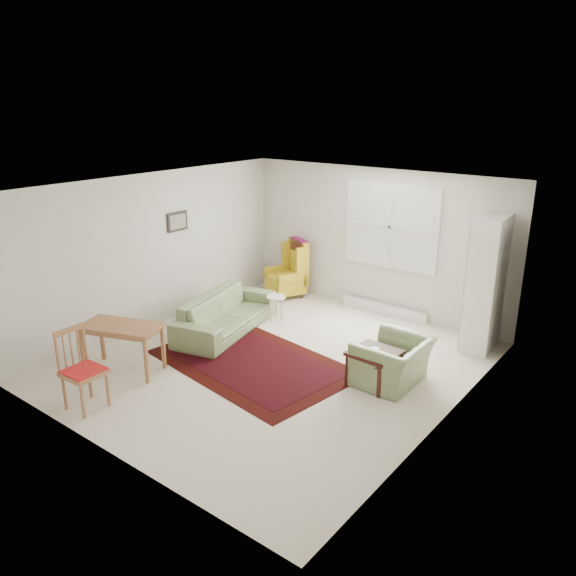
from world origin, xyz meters
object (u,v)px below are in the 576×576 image
Objects in this scene: sofa at (226,307)px; coffee_table at (374,368)px; wingback_chair at (286,269)px; desk at (123,348)px; cabinet at (486,284)px; stool at (276,308)px; desk_chair at (84,370)px; armchair at (393,358)px.

sofa is 2.79m from coffee_table.
desk is (0.14, -3.81, -0.21)m from wingback_chair.
sofa is 1.03× the size of cabinet.
sofa is 1.90× the size of wingback_chair.
stool is 0.43× the size of desk_chair.
desk is (-0.14, -1.88, -0.08)m from sofa.
wingback_chair reaches higher than desk.
armchair is 0.86× the size of wingback_chair.
sofa is at bearing 4.43° from desk_chair.
cabinet is (0.51, 1.87, 0.64)m from armchair.
desk is at bearing -148.95° from coffee_table.
desk is at bearing 25.18° from desk_chair.
desk is (-0.47, -2.76, 0.13)m from stool.
coffee_table is 0.55× the size of desk.
coffee_table is at bearing -9.74° from wingback_chair.
coffee_table is (2.78, -0.12, -0.18)m from sofa.
wingback_chair is 1.09× the size of desk_chair.
cabinet is 2.00× the size of desk_chair.
armchair reaches higher than stool.
desk_chair is at bearing -62.68° from desk.
desk_chair is (0.60, -4.70, -0.04)m from wingback_chair.
sofa is 2.07× the size of desk_chair.
armchair is 2.20× the size of stool.
cabinet reaches higher than coffee_table.
wingback_chair reaches higher than stool.
armchair is at bearing 45.92° from coffee_table.
wingback_chair is (-3.24, 1.87, 0.18)m from armchair.
desk_chair is at bearing 172.91° from sofa.
sofa is 4.85× the size of stool.
desk_chair reaches higher than sofa.
desk is at bearing -99.77° from stool.
sofa reaches higher than stool.
sofa is 4.01m from cabinet.
cabinet is (3.13, 1.05, 0.79)m from stool.
sofa reaches higher than coffee_table.
stool is 0.40× the size of desk.
desk_chair reaches higher than coffee_table.
stool is at bearing 157.91° from coffee_table.
desk_chair reaches higher than stool.
wingback_chair is at bearing 175.36° from cabinet.
wingback_chair is at bearing -119.90° from armchair.
cabinet reaches higher than armchair.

